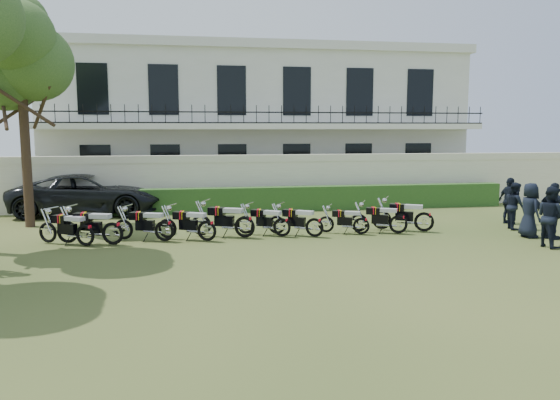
{
  "coord_description": "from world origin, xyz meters",
  "views": [
    {
      "loc": [
        -3.55,
        -14.97,
        3.41
      ],
      "look_at": [
        -0.71,
        1.65,
        1.19
      ],
      "focal_mm": 35.0,
      "sensor_mm": 36.0,
      "label": 1
    }
  ],
  "objects_px": {
    "motorcycle_0": "(85,230)",
    "officer_4": "(515,206)",
    "tree_west_near": "(21,54)",
    "motorcycle_1": "(113,228)",
    "motorcycle_5": "(282,223)",
    "motorcycle_9": "(424,217)",
    "motorcycle_6": "(315,223)",
    "officer_3": "(530,210)",
    "suv": "(88,194)",
    "motorcycle_3": "(207,226)",
    "officer_5": "(509,201)",
    "motorcycle_7": "(361,222)",
    "officer_2": "(553,211)",
    "motorcycle_4": "(245,222)",
    "officer_1": "(551,217)",
    "motorcycle_8": "(398,220)",
    "motorcycle_2": "(164,226)"
  },
  "relations": [
    {
      "from": "motorcycle_2",
      "to": "officer_1",
      "type": "xyz_separation_m",
      "value": [
        11.0,
        -2.58,
        0.39
      ]
    },
    {
      "from": "tree_west_near",
      "to": "motorcycle_8",
      "type": "xyz_separation_m",
      "value": [
        12.12,
        -3.46,
        -5.42
      ]
    },
    {
      "from": "motorcycle_0",
      "to": "officer_4",
      "type": "height_order",
      "value": "officer_4"
    },
    {
      "from": "motorcycle_2",
      "to": "officer_4",
      "type": "xyz_separation_m",
      "value": [
        11.68,
        0.2,
        0.31
      ]
    },
    {
      "from": "officer_2",
      "to": "officer_5",
      "type": "bearing_deg",
      "value": -24.89
    },
    {
      "from": "motorcycle_8",
      "to": "suv",
      "type": "xyz_separation_m",
      "value": [
        -10.64,
        5.98,
        0.33
      ]
    },
    {
      "from": "motorcycle_3",
      "to": "officer_5",
      "type": "height_order",
      "value": "officer_5"
    },
    {
      "from": "motorcycle_7",
      "to": "officer_3",
      "type": "height_order",
      "value": "officer_3"
    },
    {
      "from": "motorcycle_0",
      "to": "motorcycle_3",
      "type": "height_order",
      "value": "same"
    },
    {
      "from": "motorcycle_0",
      "to": "officer_1",
      "type": "distance_m",
      "value": 13.44
    },
    {
      "from": "motorcycle_5",
      "to": "motorcycle_9",
      "type": "distance_m",
      "value": 4.76
    },
    {
      "from": "officer_1",
      "to": "motorcycle_8",
      "type": "bearing_deg",
      "value": 47.62
    },
    {
      "from": "tree_west_near",
      "to": "officer_4",
      "type": "relative_size",
      "value": 4.92
    },
    {
      "from": "motorcycle_3",
      "to": "suv",
      "type": "bearing_deg",
      "value": 63.33
    },
    {
      "from": "motorcycle_0",
      "to": "motorcycle_5",
      "type": "xyz_separation_m",
      "value": [
        5.86,
        0.41,
        -0.03
      ]
    },
    {
      "from": "motorcycle_4",
      "to": "motorcycle_5",
      "type": "relative_size",
      "value": 1.21
    },
    {
      "from": "motorcycle_0",
      "to": "motorcycle_6",
      "type": "distance_m",
      "value": 6.86
    },
    {
      "from": "motorcycle_4",
      "to": "officer_4",
      "type": "height_order",
      "value": "officer_4"
    },
    {
      "from": "motorcycle_1",
      "to": "suv",
      "type": "height_order",
      "value": "suv"
    },
    {
      "from": "motorcycle_3",
      "to": "motorcycle_8",
      "type": "distance_m",
      "value": 6.16
    },
    {
      "from": "motorcycle_1",
      "to": "motorcycle_9",
      "type": "xyz_separation_m",
      "value": [
        9.85,
        0.42,
        -0.02
      ]
    },
    {
      "from": "motorcycle_6",
      "to": "motorcycle_7",
      "type": "relative_size",
      "value": 1.06
    },
    {
      "from": "motorcycle_1",
      "to": "motorcycle_8",
      "type": "height_order",
      "value": "motorcycle_1"
    },
    {
      "from": "tree_west_near",
      "to": "motorcycle_6",
      "type": "bearing_deg",
      "value": -20.87
    },
    {
      "from": "officer_2",
      "to": "officer_3",
      "type": "relative_size",
      "value": 1.02
    },
    {
      "from": "motorcycle_9",
      "to": "motorcycle_2",
      "type": "bearing_deg",
      "value": 118.61
    },
    {
      "from": "motorcycle_3",
      "to": "officer_1",
      "type": "distance_m",
      "value": 10.03
    },
    {
      "from": "officer_3",
      "to": "motorcycle_1",
      "type": "bearing_deg",
      "value": 86.56
    },
    {
      "from": "motorcycle_9",
      "to": "officer_1",
      "type": "bearing_deg",
      "value": -108.49
    },
    {
      "from": "tree_west_near",
      "to": "officer_1",
      "type": "relative_size",
      "value": 4.46
    },
    {
      "from": "motorcycle_9",
      "to": "motorcycle_0",
      "type": "bearing_deg",
      "value": 119.95
    },
    {
      "from": "motorcycle_0",
      "to": "motorcycle_6",
      "type": "bearing_deg",
      "value": -59.74
    },
    {
      "from": "motorcycle_4",
      "to": "motorcycle_7",
      "type": "distance_m",
      "value": 3.76
    },
    {
      "from": "motorcycle_1",
      "to": "motorcycle_9",
      "type": "height_order",
      "value": "motorcycle_1"
    },
    {
      "from": "motorcycle_7",
      "to": "officer_3",
      "type": "relative_size",
      "value": 0.91
    },
    {
      "from": "motorcycle_9",
      "to": "suv",
      "type": "relative_size",
      "value": 0.32
    },
    {
      "from": "officer_1",
      "to": "officer_4",
      "type": "xyz_separation_m",
      "value": [
        0.67,
        2.77,
        -0.08
      ]
    },
    {
      "from": "motorcycle_4",
      "to": "officer_2",
      "type": "xyz_separation_m",
      "value": [
        9.37,
        -1.72,
        0.35
      ]
    },
    {
      "from": "motorcycle_6",
      "to": "motorcycle_9",
      "type": "bearing_deg",
      "value": -54.66
    },
    {
      "from": "tree_west_near",
      "to": "motorcycle_4",
      "type": "distance_m",
      "value": 9.52
    },
    {
      "from": "officer_5",
      "to": "motorcycle_7",
      "type": "bearing_deg",
      "value": 91.0
    },
    {
      "from": "suv",
      "to": "motorcycle_8",
      "type": "bearing_deg",
      "value": -117.92
    },
    {
      "from": "officer_1",
      "to": "officer_3",
      "type": "bearing_deg",
      "value": -18.36
    },
    {
      "from": "officer_1",
      "to": "officer_4",
      "type": "height_order",
      "value": "officer_1"
    },
    {
      "from": "motorcycle_3",
      "to": "motorcycle_7",
      "type": "xyz_separation_m",
      "value": [
        4.94,
        0.26,
        -0.07
      ]
    },
    {
      "from": "tree_west_near",
      "to": "motorcycle_7",
      "type": "relative_size",
      "value": 5.06
    },
    {
      "from": "motorcycle_5",
      "to": "officer_4",
      "type": "height_order",
      "value": "officer_4"
    },
    {
      "from": "motorcycle_1",
      "to": "officer_4",
      "type": "height_order",
      "value": "officer_4"
    },
    {
      "from": "tree_west_near",
      "to": "motorcycle_9",
      "type": "xyz_separation_m",
      "value": [
        13.08,
        -3.3,
        -5.38
      ]
    },
    {
      "from": "motorcycle_9",
      "to": "officer_2",
      "type": "bearing_deg",
      "value": -89.06
    }
  ]
}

